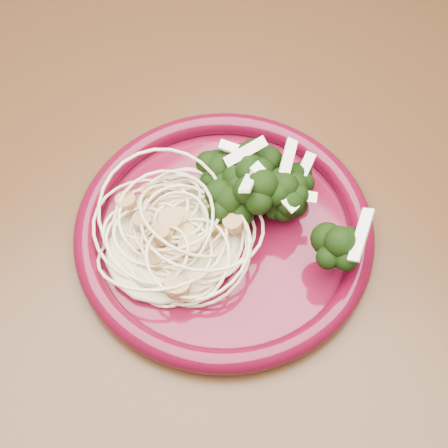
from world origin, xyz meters
The scene contains 6 objects.
dining_table centered at (0.00, 0.00, 0.65)m, with size 1.20×0.80×0.75m.
dinner_plate centered at (-0.09, -0.05, 0.76)m, with size 0.34×0.34×0.02m.
spaghetti_pile centered at (-0.13, -0.04, 0.77)m, with size 0.13×0.11×0.03m, color beige.
scallop_cluster centered at (-0.13, -0.04, 0.80)m, with size 0.11×0.11×0.04m, color #AD8347, non-canonical shape.
broccoli_pile centered at (-0.04, -0.07, 0.78)m, with size 0.09×0.15×0.05m, color black.
onion_garnish centered at (-0.04, -0.07, 0.81)m, with size 0.06×0.10×0.05m, color white, non-canonical shape.
Camera 1 is at (-0.28, -0.28, 1.24)m, focal length 50.00 mm.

